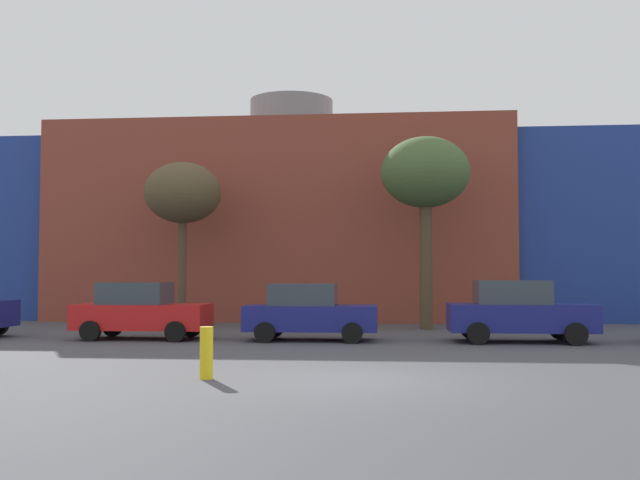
{
  "coord_description": "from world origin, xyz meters",
  "views": [
    {
      "loc": [
        0.58,
        -13.1,
        1.87
      ],
      "look_at": [
        -1.24,
        6.82,
        2.86
      ],
      "focal_mm": 40.81,
      "sensor_mm": 36.0,
      "label": 1
    }
  ],
  "objects": [
    {
      "name": "parked_car_2",
      "position": [
        -1.65,
        7.89,
        0.82
      ],
      "size": [
        3.8,
        1.87,
        1.65
      ],
      "color": "navy",
      "rests_on": "ground_plane"
    },
    {
      "name": "bare_tree_1",
      "position": [
        1.97,
        12.67,
        5.41
      ],
      "size": [
        3.14,
        3.14,
        6.78
      ],
      "color": "brown",
      "rests_on": "ground_plane"
    },
    {
      "name": "bare_tree_0",
      "position": [
        -6.92,
        13.13,
        4.89
      ],
      "size": [
        2.83,
        2.83,
        6.08
      ],
      "color": "brown",
      "rests_on": "ground_plane"
    },
    {
      "name": "parked_car_3",
      "position": [
        4.29,
        7.89,
        0.87
      ],
      "size": [
        4.02,
        1.97,
        1.74
      ],
      "color": "navy",
      "rests_on": "ground_plane"
    },
    {
      "name": "building_backdrop",
      "position": [
        -3.96,
        21.44,
        4.1
      ],
      "size": [
        37.28,
        11.88,
        10.33
      ],
      "color": "brown",
      "rests_on": "ground_plane"
    },
    {
      "name": "parked_car_1",
      "position": [
        -6.66,
        7.89,
        0.83
      ],
      "size": [
        3.87,
        1.9,
        1.68
      ],
      "color": "red",
      "rests_on": "ground_plane"
    },
    {
      "name": "ground_plane",
      "position": [
        0.0,
        0.0,
        0.0
      ],
      "size": [
        200.0,
        200.0,
        0.0
      ],
      "primitive_type": "plane",
      "color": "#47474C"
    },
    {
      "name": "bollard_yellow_0",
      "position": [
        -2.68,
        -0.07,
        0.47
      ],
      "size": [
        0.24,
        0.24,
        0.95
      ],
      "primitive_type": "cylinder",
      "color": "yellow",
      "rests_on": "ground_plane"
    }
  ]
}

